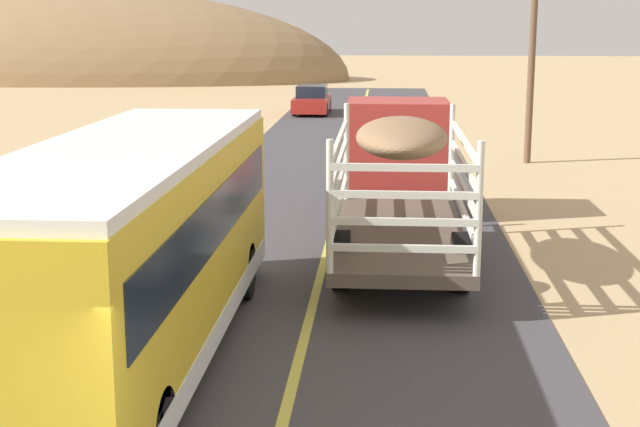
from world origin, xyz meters
TOP-DOWN VIEW (x-y plane):
  - livestock_truck at (1.53, 14.63)m, footprint 2.53×9.70m
  - bus at (-2.36, 6.17)m, footprint 2.54×10.00m
  - car_far at (-2.63, 41.88)m, footprint 1.80×4.40m
  - power_pole_mid at (6.16, 25.77)m, footprint 2.20×0.24m
  - distant_hill at (-26.28, 68.43)m, footprint 49.26×18.80m

SIDE VIEW (x-z plane):
  - distant_hill at x=-26.28m, z-range -7.53..7.53m
  - car_far at x=-2.63m, z-range -0.04..1.42m
  - bus at x=-2.36m, z-range 0.14..3.35m
  - livestock_truck at x=1.53m, z-range 0.28..3.30m
  - power_pole_mid at x=6.16m, z-range 0.29..8.02m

